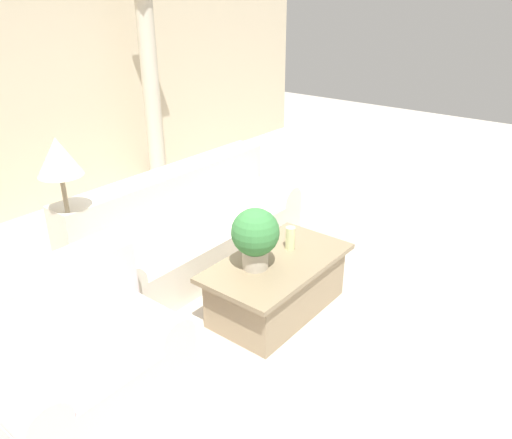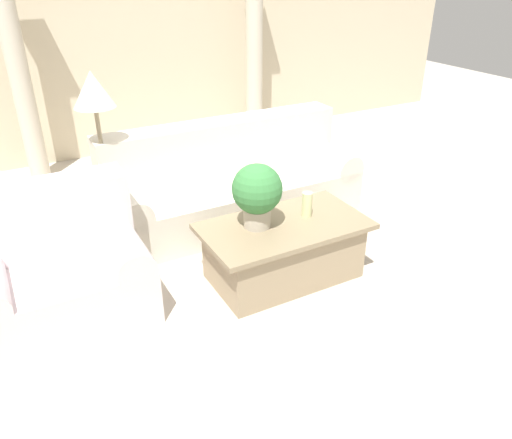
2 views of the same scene
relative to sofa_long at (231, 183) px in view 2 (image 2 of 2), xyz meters
The scene contains 10 objects.
ground_plane 0.74m from the sofa_long, 101.37° to the right, with size 16.00×16.00×0.00m, color #BCB2A3.
wall_back 2.69m from the sofa_long, 93.09° to the left, with size 10.00×0.06×3.20m.
sofa_long is the anchor object (origin of this frame).
loveseat 1.87m from the sofa_long, 156.82° to the right, with size 1.17×0.85×0.91m.
coffee_table 1.15m from the sofa_long, 95.40° to the right, with size 1.27×0.70×0.47m.
potted_plant 1.18m from the sofa_long, 106.00° to the right, with size 0.37×0.37×0.49m.
pillar_candle 1.13m from the sofa_long, 84.00° to the right, with size 0.08×0.08×0.20m.
floor_lamp 1.45m from the sofa_long, behind, with size 0.33×0.33×1.49m.
column_left 2.60m from the sofa_long, 128.24° to the left, with size 0.30×0.30×2.42m.
column_right 2.48m from the sofa_long, 55.95° to the left, with size 0.30×0.30×2.42m.
Camera 2 is at (-1.77, -3.30, 2.27)m, focal length 35.00 mm.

